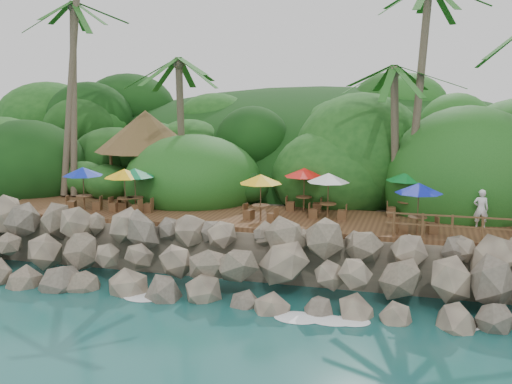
# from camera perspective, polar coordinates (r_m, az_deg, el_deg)

# --- Properties ---
(ground) EXTENTS (140.00, 140.00, 0.00)m
(ground) POSITION_cam_1_polar(r_m,az_deg,el_deg) (23.02, -4.13, -10.86)
(ground) COLOR #19514F
(ground) RESTS_ON ground
(land_base) EXTENTS (32.00, 25.20, 2.10)m
(land_base) POSITION_cam_1_polar(r_m,az_deg,el_deg) (37.65, 4.14, -1.01)
(land_base) COLOR gray
(land_base) RESTS_ON ground
(jungle_hill) EXTENTS (44.80, 28.00, 15.40)m
(jungle_hill) POSITION_cam_1_polar(r_m,az_deg,el_deg) (45.09, 6.05, -0.59)
(jungle_hill) COLOR #143811
(jungle_hill) RESTS_ON ground
(seawall) EXTENTS (29.00, 4.00, 2.30)m
(seawall) POSITION_cam_1_polar(r_m,az_deg,el_deg) (24.45, -2.56, -6.76)
(seawall) COLOR gray
(seawall) RESTS_ON ground
(terrace) EXTENTS (26.00, 5.00, 0.20)m
(terrace) POSITION_cam_1_polar(r_m,az_deg,el_deg) (27.89, 0.00, -2.43)
(terrace) COLOR brown
(terrace) RESTS_ON land_base
(jungle_foliage) EXTENTS (44.00, 16.00, 12.00)m
(jungle_foliage) POSITION_cam_1_polar(r_m,az_deg,el_deg) (36.90, 3.80, -2.90)
(jungle_foliage) COLOR #143811
(jungle_foliage) RESTS_ON ground
(foam_line) EXTENTS (25.20, 0.80, 0.06)m
(foam_line) POSITION_cam_1_polar(r_m,az_deg,el_deg) (23.28, -3.88, -10.55)
(foam_line) COLOR white
(foam_line) RESTS_ON ground
(palms) EXTENTS (28.90, 6.28, 14.42)m
(palms) POSITION_cam_1_polar(r_m,az_deg,el_deg) (30.30, 0.86, 16.61)
(palms) COLOR brown
(palms) RESTS_ON ground
(palapa) EXTENTS (5.52, 5.52, 4.60)m
(palapa) POSITION_cam_1_polar(r_m,az_deg,el_deg) (33.54, -10.35, 5.69)
(palapa) COLOR brown
(palapa) RESTS_ON ground
(dining_clusters) EXTENTS (22.04, 5.12, 2.08)m
(dining_clusters) POSITION_cam_1_polar(r_m,az_deg,el_deg) (27.53, 0.06, 1.27)
(dining_clusters) COLOR brown
(dining_clusters) RESTS_ON terrace
(railing) EXTENTS (6.10, 0.10, 1.00)m
(railing) POSITION_cam_1_polar(r_m,az_deg,el_deg) (24.50, 19.29, -3.03)
(railing) COLOR brown
(railing) RESTS_ON terrace
(waiter) EXTENTS (0.63, 0.43, 1.67)m
(waiter) POSITION_cam_1_polar(r_m,az_deg,el_deg) (26.84, 20.43, -1.51)
(waiter) COLOR white
(waiter) RESTS_ON terrace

